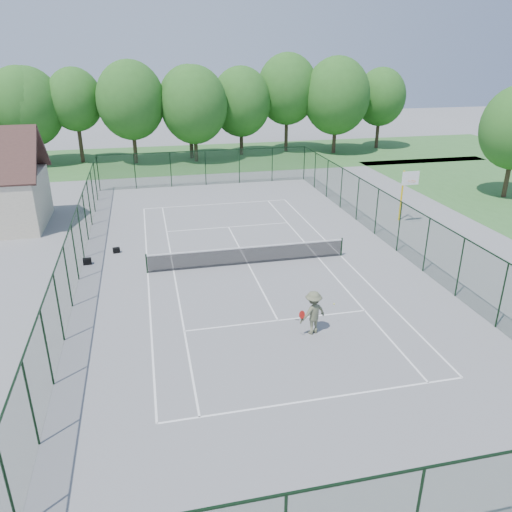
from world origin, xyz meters
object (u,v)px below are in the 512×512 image
at_px(basketball_goal, 406,186).
at_px(tennis_player, 313,313).
at_px(sports_bag_a, 87,261).
at_px(tennis_net, 248,255).

bearing_deg(basketball_goal, tennis_player, -130.82).
distance_m(basketball_goal, sports_bag_a, 20.94).
bearing_deg(tennis_player, basketball_goal, 49.18).
relative_size(sports_bag_a, tennis_player, 0.22).
distance_m(basketball_goal, tennis_player, 16.51).
height_order(tennis_net, sports_bag_a, tennis_net).
distance_m(tennis_net, tennis_player, 7.79).
xyz_separation_m(tennis_net, sports_bag_a, (-8.72, 1.94, -0.40)).
xyz_separation_m(sports_bag_a, tennis_player, (9.87, -9.63, 0.78)).
xyz_separation_m(tennis_net, tennis_player, (1.15, -7.69, 0.38)).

